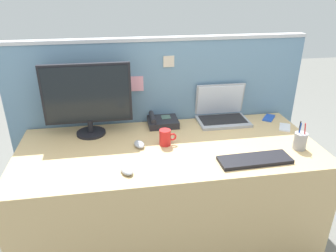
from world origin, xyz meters
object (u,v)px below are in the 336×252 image
at_px(laptop, 222,112).
at_px(coffee_mug, 165,137).
at_px(desktop_monitor, 87,97).
at_px(keyboard_main, 255,160).
at_px(computer_mouse_left_hand, 139,144).
at_px(pen_cup, 300,141).
at_px(desk_phone, 162,121).
at_px(cell_phone_white_slab, 285,127).
at_px(cell_phone_blue_case, 269,118).
at_px(computer_mouse_right_hand, 127,170).

height_order(laptop, coffee_mug, laptop).
height_order(desktop_monitor, keyboard_main, desktop_monitor).
bearing_deg(keyboard_main, coffee_mug, 147.01).
xyz_separation_m(desktop_monitor, computer_mouse_left_hand, (0.31, -0.24, -0.25)).
bearing_deg(pen_cup, coffee_mug, 166.97).
xyz_separation_m(computer_mouse_left_hand, coffee_mug, (0.17, -0.00, 0.04)).
height_order(laptop, desk_phone, laptop).
relative_size(desktop_monitor, cell_phone_white_slab, 4.27).
bearing_deg(computer_mouse_left_hand, keyboard_main, -37.84).
relative_size(laptop, cell_phone_white_slab, 2.74).
xyz_separation_m(computer_mouse_left_hand, cell_phone_blue_case, (1.01, 0.29, -0.01)).
xyz_separation_m(desk_phone, coffee_mug, (-0.02, -0.30, 0.02)).
height_order(desktop_monitor, desk_phone, desktop_monitor).
xyz_separation_m(laptop, cell_phone_white_slab, (0.40, -0.21, -0.06)).
relative_size(desktop_monitor, keyboard_main, 1.36).
xyz_separation_m(computer_mouse_right_hand, computer_mouse_left_hand, (0.09, 0.29, 0.00)).
distance_m(computer_mouse_right_hand, pen_cup, 1.08).
distance_m(computer_mouse_right_hand, cell_phone_blue_case, 1.24).
distance_m(desk_phone, pen_cup, 0.93).
relative_size(desktop_monitor, cell_phone_blue_case, 4.18).
relative_size(laptop, keyboard_main, 0.87).
relative_size(pen_cup, coffee_mug, 1.66).
height_order(desk_phone, cell_phone_white_slab, desk_phone).
xyz_separation_m(desk_phone, computer_mouse_right_hand, (-0.28, -0.59, -0.01)).
height_order(computer_mouse_right_hand, cell_phone_blue_case, computer_mouse_right_hand).
xyz_separation_m(desktop_monitor, coffee_mug, (0.48, -0.25, -0.21)).
bearing_deg(desk_phone, cell_phone_white_slab, -12.69).
bearing_deg(cell_phone_white_slab, desktop_monitor, -156.99).
distance_m(cell_phone_white_slab, coffee_mug, 0.89).
xyz_separation_m(laptop, cell_phone_blue_case, (0.37, -0.03, -0.06)).
distance_m(desk_phone, coffee_mug, 0.30).
distance_m(computer_mouse_right_hand, computer_mouse_left_hand, 0.31).
distance_m(cell_phone_white_slab, cell_phone_blue_case, 0.18).
height_order(computer_mouse_left_hand, cell_phone_white_slab, computer_mouse_left_hand).
height_order(keyboard_main, coffee_mug, coffee_mug).
distance_m(keyboard_main, cell_phone_blue_case, 0.68).
relative_size(laptop, cell_phone_blue_case, 2.69).
xyz_separation_m(pen_cup, cell_phone_blue_case, (0.03, 0.48, -0.05)).
bearing_deg(desk_phone, laptop, 2.29).
relative_size(computer_mouse_right_hand, cell_phone_blue_case, 0.73).
bearing_deg(laptop, cell_phone_white_slab, -27.55).
distance_m(laptop, pen_cup, 0.61).
relative_size(keyboard_main, computer_mouse_right_hand, 4.23).
bearing_deg(cell_phone_blue_case, desk_phone, -142.13).
relative_size(computer_mouse_left_hand, cell_phone_white_slab, 0.74).
xyz_separation_m(laptop, keyboard_main, (0.01, -0.61, -0.06)).
bearing_deg(pen_cup, cell_phone_blue_case, 86.72).
bearing_deg(computer_mouse_left_hand, pen_cup, -24.50).
bearing_deg(computer_mouse_right_hand, computer_mouse_left_hand, 51.55).
bearing_deg(desktop_monitor, computer_mouse_left_hand, -38.23).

